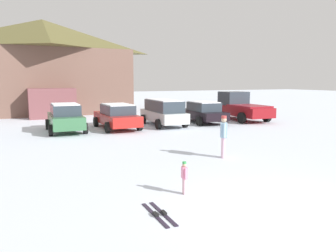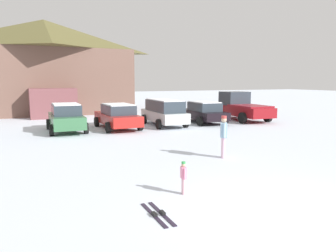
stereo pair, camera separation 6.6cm
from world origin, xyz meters
TOP-DOWN VIEW (x-y plane):
  - ground at (0.00, 0.00)m, footprint 160.00×160.00m
  - ski_lodge at (-2.88, 28.45)m, footprint 15.15×11.91m
  - parked_green_coupe at (-2.95, 14.83)m, footprint 2.18×4.41m
  - parked_red_sedan at (0.16, 14.70)m, footprint 2.22×4.72m
  - parked_silver_wagon at (3.42, 14.78)m, footprint 2.21×4.76m
  - parked_black_sedan at (6.57, 14.93)m, footprint 2.32×4.63m
  - pickup_truck at (10.07, 15.25)m, footprint 2.64×5.58m
  - skier_adult_in_blue_parka at (1.74, 5.32)m, footprint 0.41×0.55m
  - skier_child_in_pink_snowsuit at (-1.62, 2.27)m, footprint 0.17×0.32m
  - pair_of_skis at (-2.77, 1.29)m, footprint 0.31×1.48m

SIDE VIEW (x-z plane):
  - ground at x=0.00m, z-range 0.00..0.00m
  - pair_of_skis at x=-2.77m, z-range -0.02..0.06m
  - skier_child_in_pink_snowsuit at x=-1.62m, z-range 0.06..0.95m
  - parked_black_sedan at x=6.57m, z-range 0.02..1.55m
  - parked_red_sedan at x=0.16m, z-range 0.02..1.60m
  - parked_green_coupe at x=-2.95m, z-range 0.01..1.69m
  - skier_adult_in_blue_parka at x=1.74m, z-range 0.11..1.78m
  - parked_silver_wagon at x=3.42m, z-range 0.06..1.83m
  - pickup_truck at x=10.07m, z-range -0.08..2.07m
  - ski_lodge at x=-2.88m, z-range 0.06..8.76m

